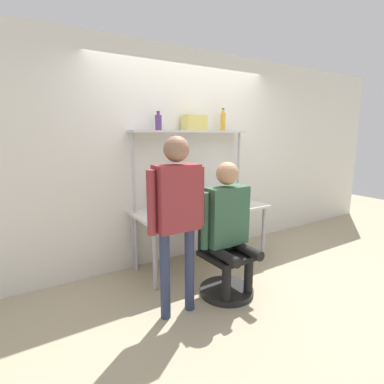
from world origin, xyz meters
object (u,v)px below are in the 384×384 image
at_px(office_chair, 224,268).
at_px(bottle_amber, 223,121).
at_px(cell_phone, 207,210).
at_px(storage_box, 194,123).
at_px(bottle_purple, 158,122).
at_px(person_standing, 177,205).
at_px(laptop, 186,206).
at_px(monitor, 185,185).
at_px(person_seated, 228,219).

xyz_separation_m(office_chair, bottle_amber, (0.69, 0.96, 1.54)).
distance_m(cell_phone, storage_box, 1.11).
xyz_separation_m(office_chair, bottle_purple, (-0.26, 0.96, 1.51)).
height_order(bottle_purple, storage_box, bottle_purple).
height_order(cell_phone, person_standing, person_standing).
height_order(cell_phone, bottle_amber, bottle_amber).
distance_m(laptop, cell_phone, 0.27).
bearing_deg(person_standing, office_chair, 6.96).
height_order(monitor, person_standing, person_standing).
bearing_deg(monitor, cell_phone, -77.99).
bearing_deg(storage_box, person_seated, -103.31).
bearing_deg(bottle_amber, laptop, -158.05).
relative_size(monitor, laptop, 1.90).
bearing_deg(storage_box, bottle_purple, 180.00).
xyz_separation_m(bottle_amber, storage_box, (-0.45, -0.00, -0.03)).
bearing_deg(office_chair, storage_box, 76.04).
xyz_separation_m(monitor, storage_box, (0.14, 0.00, 0.79)).
bearing_deg(monitor, laptop, -119.16).
height_order(cell_phone, bottle_purple, bottle_purple).
xyz_separation_m(monitor, cell_phone, (0.08, -0.38, -0.25)).
distance_m(office_chair, storage_box, 1.81).
distance_m(person_seated, bottle_purple, 1.42).
xyz_separation_m(person_seated, person_standing, (-0.60, -0.03, 0.23)).
bearing_deg(bottle_amber, person_standing, -141.31).
distance_m(office_chair, person_seated, 0.54).
height_order(laptop, office_chair, laptop).
height_order(monitor, laptop, monitor).
height_order(office_chair, storage_box, storage_box).
height_order(office_chair, bottle_purple, bottle_purple).
xyz_separation_m(monitor, office_chair, (-0.10, -0.96, -0.72)).
bearing_deg(person_standing, bottle_amber, 38.69).
distance_m(laptop, person_standing, 0.94).
distance_m(person_standing, bottle_purple, 1.32).
bearing_deg(person_seated, laptop, 95.49).
distance_m(monitor, office_chair, 1.21).
xyz_separation_m(cell_phone, bottle_purple, (-0.44, 0.39, 1.04)).
distance_m(monitor, person_seated, 1.03).
height_order(laptop, bottle_purple, bottle_purple).
relative_size(office_chair, person_seated, 0.65).
relative_size(cell_phone, office_chair, 0.17).
bearing_deg(storage_box, cell_phone, -98.17).
bearing_deg(bottle_amber, storage_box, -180.00).
bearing_deg(laptop, cell_phone, -17.72).
relative_size(monitor, person_standing, 0.34).
bearing_deg(cell_phone, bottle_amber, 37.15).
xyz_separation_m(person_seated, bottle_purple, (-0.26, 1.01, 0.97)).
xyz_separation_m(monitor, bottle_amber, (0.59, 0.00, 0.82)).
bearing_deg(bottle_amber, person_seated, -124.51).
height_order(bottle_amber, storage_box, bottle_amber).
xyz_separation_m(office_chair, person_standing, (-0.60, -0.07, 0.77)).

